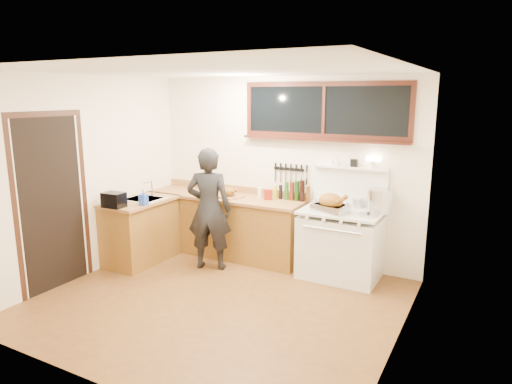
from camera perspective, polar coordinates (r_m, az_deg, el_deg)
The scene contains 20 objects.
ground_plane at distance 5.45m, azimuth -4.83°, elevation -13.65°, with size 4.00×3.50×0.02m, color brown.
room_shell at distance 4.96m, azimuth -5.17°, elevation 3.89°, with size 4.10×3.60×2.65m.
counter_back at distance 6.84m, azimuth -3.90°, elevation -4.06°, with size 2.44×0.64×1.00m.
counter_left at distance 6.74m, azimuth -14.21°, elevation -4.69°, with size 0.64×1.09×0.90m.
sink_unit at distance 6.68m, azimuth -13.82°, elevation -1.30°, with size 0.50×0.45×0.37m.
vintage_stove at distance 6.07m, azimuth 10.53°, elevation -6.23°, with size 1.02×0.74×1.58m.
back_window at distance 6.19m, azimuth 8.43°, elevation 9.29°, with size 2.32×0.13×0.77m.
left_doorway at distance 6.02m, azimuth -24.12°, elevation -1.12°, with size 0.02×1.04×2.17m.
knife_strip at distance 6.46m, azimuth 4.25°, elevation 2.76°, with size 0.52×0.03×0.28m.
man at distance 6.20m, azimuth -5.89°, elevation -2.13°, with size 0.71×0.58×1.67m.
soap_bottle at distance 6.27m, azimuth -13.90°, elevation -0.67°, with size 0.10×0.11×0.21m.
toaster at distance 6.27m, azimuth -17.35°, elevation -0.94°, with size 0.29×0.21×0.20m.
cutting_board at distance 6.60m, azimuth -3.41°, elevation -0.17°, with size 0.47×0.40×0.14m.
roast_turkey at distance 5.82m, azimuth 9.34°, elevation -1.51°, with size 0.47×0.40×0.24m.
stockpot at distance 5.94m, azimuth 15.21°, elevation -1.03°, with size 0.41×0.41×0.29m.
saucepan at distance 6.12m, azimuth 12.52°, elevation -1.33°, with size 0.22×0.30×0.12m.
pot_lid at distance 5.76m, azimuth 13.85°, elevation -2.76°, with size 0.27×0.27×0.04m.
coffee_tin at distance 6.42m, azimuth 1.50°, elevation -0.32°, with size 0.12×0.11×0.15m.
pitcher at distance 6.53m, azimuth 0.50°, elevation -0.09°, with size 0.09×0.09×0.15m.
bottle_cluster at distance 6.38m, azimuth 4.71°, elevation 0.06°, with size 0.56×0.07×0.30m.
Camera 1 is at (2.71, -4.10, 2.36)m, focal length 32.00 mm.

